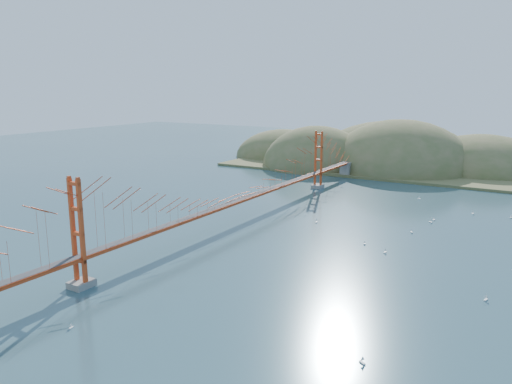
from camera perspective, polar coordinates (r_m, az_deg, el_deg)
The scene contains 15 objects.
ground at distance 77.29m, azimuth -2.05°, elevation -3.37°, with size 320.00×320.00×0.00m, color #2C4D59.
bridge at distance 75.88m, azimuth -2.02°, elevation 1.77°, with size 2.20×94.40×12.00m.
far_headlands at distance 138.03m, azimuth 14.43°, elevation 3.11°, with size 84.00×58.00×25.00m.
sailboat_16 at distance 81.12m, azimuth 19.34°, elevation -3.20°, with size 0.70×0.70×0.74m.
sailboat_4 at distance 82.64m, azimuth 19.66°, elevation -2.96°, with size 0.51×0.56×0.63m.
sailboat_6 at distance 40.54m, azimuth 12.07°, elevation -18.43°, with size 0.66×0.66×0.70m.
sailboat_0 at distance 65.05m, azimuth 14.54°, elevation -6.62°, with size 0.52×0.59×0.68m.
sailboat_5 at distance 54.60m, azimuth 24.78°, elevation -11.04°, with size 0.59×0.64×0.72m.
sailboat_12 at distance 97.25m, azimuth 18.15°, elevation -0.67°, with size 0.53×0.53×0.59m.
sailboat_15 at distance 88.91m, azimuth 23.54°, elevation -2.23°, with size 0.59×0.63×0.71m.
sailboat_10 at distance 47.41m, azimuth -20.36°, elevation -14.24°, with size 0.46×0.50×0.57m.
sailboat_1 at distance 74.80m, azimuth 17.37°, elevation -4.34°, with size 0.59×0.59×0.62m.
sailboat_14 at distance 67.77m, azimuth 12.31°, elevation -5.76°, with size 0.41×0.50×0.58m.
sailboat_9 at distance 88.84m, azimuth 27.12°, elevation -2.58°, with size 0.58×0.58×0.64m.
sailboat_extra_0 at distance 77.21m, azimuth 6.93°, elevation -3.36°, with size 0.57×0.60×0.67m.
Camera 1 is at (40.64, -62.46, 20.53)m, focal length 35.00 mm.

